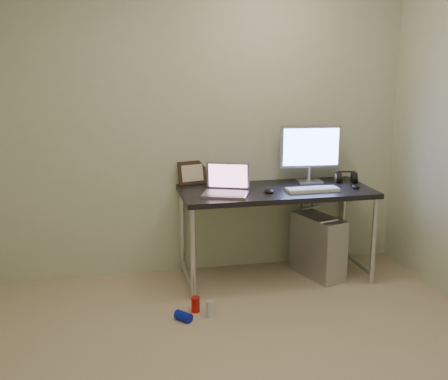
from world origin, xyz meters
TOP-DOWN VIEW (x-y plane):
  - floor at (0.00, 0.00)m, footprint 3.50×3.50m
  - wall_back at (0.00, 1.75)m, footprint 3.50×0.02m
  - desk at (0.58, 1.42)m, footprint 1.52×0.67m
  - tower_computer at (0.94, 1.38)m, footprint 0.35×0.53m
  - cable_a at (0.89, 1.70)m, footprint 0.01×0.16m
  - cable_b at (0.98, 1.68)m, footprint 0.02×0.11m
  - can_red at (-0.16, 0.92)m, footprint 0.08×0.08m
  - can_white at (-0.06, 0.83)m, footprint 0.06×0.06m
  - can_blue at (-0.26, 0.80)m, footprint 0.13×0.14m
  - laptop at (0.16, 1.34)m, footprint 0.41×0.38m
  - monitor at (0.93, 1.60)m, footprint 0.51×0.17m
  - keyboard at (0.84, 1.29)m, footprint 0.41×0.13m
  - mouse_right at (1.22, 1.32)m, footprint 0.09×0.12m
  - mouse_left at (0.50, 1.32)m, footprint 0.08×0.12m
  - headphones at (1.23, 1.53)m, footprint 0.20×0.12m
  - picture_frame at (-0.04, 1.72)m, footprint 0.25×0.12m
  - webcam at (0.19, 1.67)m, footprint 0.04×0.03m

SIDE VIEW (x-z plane):
  - floor at x=0.00m, z-range 0.00..0.00m
  - can_blue at x=-0.26m, z-range 0.00..0.07m
  - can_red at x=-0.16m, z-range 0.00..0.11m
  - can_white at x=-0.06m, z-range 0.00..0.11m
  - tower_computer at x=0.94m, z-range -0.02..0.53m
  - cable_b at x=0.98m, z-range 0.02..0.74m
  - cable_a at x=0.89m, z-range 0.06..0.74m
  - desk at x=0.58m, z-range 0.29..1.04m
  - keyboard at x=0.84m, z-range 0.75..0.77m
  - mouse_right at x=1.22m, z-range 0.75..0.79m
  - mouse_left at x=0.50m, z-range 0.75..0.79m
  - headphones at x=1.23m, z-range 0.72..0.84m
  - laptop at x=0.16m, z-range 0.69..0.92m
  - webcam at x=0.19m, z-range 0.78..0.90m
  - picture_frame at x=-0.04m, z-range 0.75..0.95m
  - monitor at x=0.93m, z-range 0.79..1.27m
  - wall_back at x=0.00m, z-range 0.00..2.50m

